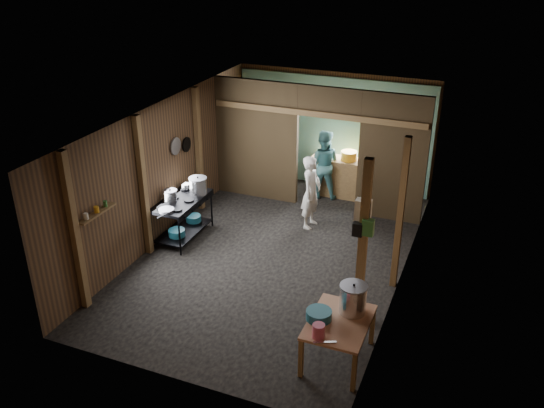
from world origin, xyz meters
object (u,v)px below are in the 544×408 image
at_px(pink_bucket, 319,331).
at_px(gas_range, 183,219).
at_px(yellow_tub, 349,156).
at_px(cook, 311,192).
at_px(stove_pot_large, 198,186).
at_px(stock_pot, 353,300).
at_px(prep_table, 338,340).

bearing_deg(pink_bucket, gas_range, 142.98).
xyz_separation_m(yellow_tub, cook, (-0.29, -1.67, -0.21)).
distance_m(stove_pot_large, yellow_tub, 3.47).
relative_size(stock_pot, yellow_tub, 1.28).
xyz_separation_m(stove_pot_large, pink_bucket, (3.38, -3.04, -0.21)).
height_order(gas_range, cook, cook).
height_order(stove_pot_large, pink_bucket, stove_pot_large).
height_order(pink_bucket, yellow_tub, yellow_tub).
relative_size(prep_table, stock_pot, 2.43).
distance_m(prep_table, yellow_tub, 5.47).
height_order(prep_table, pink_bucket, pink_bucket).
bearing_deg(pink_bucket, prep_table, 69.74).
bearing_deg(prep_table, stock_pot, 67.78).
xyz_separation_m(stove_pot_large, yellow_tub, (2.23, 2.66, -0.00)).
relative_size(gas_range, yellow_tub, 3.85).
bearing_deg(yellow_tub, pink_bucket, -78.55).
xyz_separation_m(gas_range, prep_table, (3.71, -2.25, -0.08)).
relative_size(prep_table, cook, 0.74).
bearing_deg(stove_pot_large, pink_bucket, -41.92).
distance_m(gas_range, cook, 2.53).
bearing_deg(prep_table, stove_pot_large, 143.57).
xyz_separation_m(prep_table, pink_bucket, (-0.16, -0.43, 0.42)).
relative_size(stove_pot_large, cook, 0.24).
bearing_deg(gas_range, stove_pot_large, 64.62).
xyz_separation_m(gas_range, pink_bucket, (3.55, -2.68, 0.34)).
xyz_separation_m(stove_pot_large, cook, (1.93, 1.00, -0.22)).
bearing_deg(stock_pot, cook, 117.06).
bearing_deg(gas_range, cook, 32.80).
bearing_deg(cook, prep_table, -151.06).
xyz_separation_m(pink_bucket, yellow_tub, (-1.16, 5.70, 0.21)).
xyz_separation_m(prep_table, stove_pot_large, (-3.54, 2.61, 0.63)).
distance_m(stove_pot_large, pink_bucket, 4.55).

